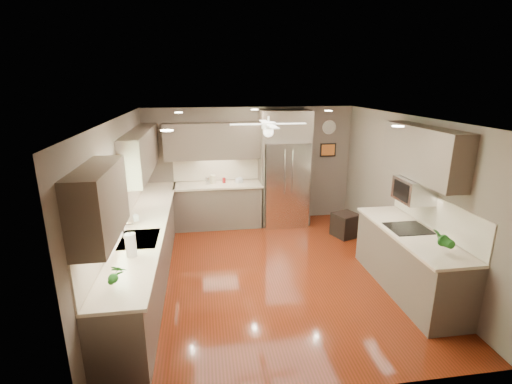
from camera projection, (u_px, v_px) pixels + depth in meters
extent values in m
plane|color=#4D1D0A|center=(270.00, 272.00, 6.09)|extent=(5.00, 5.00, 0.00)
plane|color=white|center=(272.00, 118.00, 5.37)|extent=(5.00, 5.00, 0.00)
plane|color=#65584D|center=(250.00, 165.00, 8.10)|extent=(4.50, 0.00, 4.50)
plane|color=#65584D|center=(322.00, 283.00, 3.36)|extent=(4.50, 0.00, 4.50)
plane|color=#65584D|center=(120.00, 207.00, 5.41)|extent=(0.00, 5.00, 5.00)
plane|color=#65584D|center=(407.00, 194.00, 6.05)|extent=(0.00, 5.00, 5.00)
cylinder|color=silver|center=(208.00, 181.00, 7.76)|extent=(0.13, 0.13, 0.16)
cylinder|color=beige|center=(213.00, 179.00, 7.81)|extent=(0.14, 0.14, 0.18)
cylinder|color=maroon|center=(224.00, 180.00, 7.85)|extent=(0.08, 0.08, 0.11)
imported|color=white|center=(136.00, 217.00, 5.62)|extent=(0.10, 0.10, 0.17)
imported|color=#1E5C1A|center=(116.00, 274.00, 3.82)|extent=(0.18, 0.13, 0.32)
imported|color=#1E5C1A|center=(442.00, 239.00, 4.63)|extent=(0.22, 0.18, 0.35)
imported|color=beige|center=(239.00, 182.00, 7.87)|extent=(0.25, 0.25, 0.05)
cube|color=brown|center=(147.00, 251.00, 5.83)|extent=(0.60, 4.70, 0.90)
cube|color=beige|center=(146.00, 223.00, 5.70)|extent=(0.65, 4.70, 0.04)
cube|color=beige|center=(123.00, 207.00, 5.57)|extent=(0.02, 4.70, 0.50)
cube|color=brown|center=(219.00, 206.00, 7.94)|extent=(1.85, 0.60, 0.90)
cube|color=beige|center=(218.00, 185.00, 7.79)|extent=(1.85, 0.65, 0.04)
cube|color=beige|center=(217.00, 169.00, 8.00)|extent=(1.85, 0.02, 0.50)
cube|color=brown|center=(99.00, 203.00, 3.76)|extent=(0.33, 1.20, 0.75)
cube|color=brown|center=(141.00, 152.00, 6.51)|extent=(0.33, 2.40, 0.75)
cube|color=brown|center=(216.00, 141.00, 7.68)|extent=(2.15, 0.33, 0.75)
cube|color=brown|center=(423.00, 153.00, 5.28)|extent=(0.33, 1.70, 0.75)
cube|color=#BFF2B2|center=(111.00, 197.00, 4.86)|extent=(0.01, 1.00, 0.80)
cube|color=brown|center=(109.00, 165.00, 4.74)|extent=(0.05, 1.12, 0.06)
cube|color=brown|center=(117.00, 228.00, 4.98)|extent=(0.05, 1.12, 0.06)
cube|color=brown|center=(103.00, 211.00, 4.36)|extent=(0.05, 0.06, 0.80)
cube|color=brown|center=(121.00, 186.00, 5.36)|extent=(0.05, 0.06, 0.80)
cube|color=silver|center=(139.00, 240.00, 5.08)|extent=(0.50, 0.70, 0.03)
cube|color=#262626|center=(140.00, 242.00, 5.09)|extent=(0.44, 0.62, 0.05)
cylinder|color=silver|center=(123.00, 232.00, 5.01)|extent=(0.02, 0.02, 0.24)
cylinder|color=silver|center=(127.00, 224.00, 4.99)|extent=(0.16, 0.02, 0.02)
cube|color=silver|center=(285.00, 183.00, 7.95)|extent=(0.92, 0.72, 1.82)
cube|color=black|center=(288.00, 199.00, 7.70)|extent=(0.88, 0.02, 0.02)
cube|color=black|center=(289.00, 172.00, 7.53)|extent=(0.01, 0.02, 1.00)
cylinder|color=silver|center=(285.00, 172.00, 7.49)|extent=(0.02, 0.02, 0.90)
cylinder|color=silver|center=(293.00, 172.00, 7.51)|extent=(0.02, 0.02, 0.90)
cube|color=brown|center=(285.00, 126.00, 7.66)|extent=(1.04, 0.60, 0.63)
cube|color=brown|center=(261.00, 184.00, 7.94)|extent=(0.06, 0.60, 1.82)
cube|color=brown|center=(306.00, 182.00, 8.08)|extent=(0.06, 0.60, 1.82)
cube|color=brown|center=(409.00, 262.00, 5.47)|extent=(0.65, 2.20, 0.90)
cube|color=beige|center=(411.00, 233.00, 5.33)|extent=(0.70, 2.20, 0.04)
cube|color=beige|center=(435.00, 213.00, 5.30)|extent=(0.02, 2.20, 0.50)
cube|color=black|center=(408.00, 228.00, 5.42)|extent=(0.56, 0.52, 0.01)
cube|color=silver|center=(414.00, 190.00, 5.43)|extent=(0.42, 0.55, 0.34)
cube|color=black|center=(401.00, 191.00, 5.40)|extent=(0.02, 0.40, 0.26)
cylinder|color=white|center=(268.00, 119.00, 5.67)|extent=(0.03, 0.03, 0.08)
cylinder|color=white|center=(268.00, 125.00, 5.70)|extent=(0.22, 0.22, 0.10)
sphere|color=white|center=(268.00, 132.00, 5.73)|extent=(0.16, 0.16, 0.16)
cube|color=white|center=(291.00, 124.00, 5.74)|extent=(0.48, 0.11, 0.01)
cube|color=white|center=(265.00, 122.00, 6.02)|extent=(0.11, 0.48, 0.01)
cube|color=white|center=(246.00, 124.00, 5.64)|extent=(0.48, 0.11, 0.01)
cube|color=white|center=(273.00, 127.00, 5.36)|extent=(0.11, 0.48, 0.01)
cylinder|color=white|center=(179.00, 112.00, 6.41)|extent=(0.14, 0.14, 0.01)
cylinder|color=white|center=(328.00, 111.00, 6.79)|extent=(0.14, 0.14, 0.01)
cylinder|color=white|center=(167.00, 131.00, 4.04)|extent=(0.14, 0.14, 0.01)
cylinder|color=white|center=(398.00, 126.00, 4.42)|extent=(0.14, 0.14, 0.01)
cylinder|color=white|center=(255.00, 110.00, 7.08)|extent=(0.14, 0.14, 0.01)
cylinder|color=white|center=(329.00, 127.00, 8.10)|extent=(0.30, 0.03, 0.30)
cylinder|color=silver|center=(329.00, 127.00, 8.09)|extent=(0.29, 0.00, 0.29)
cube|color=black|center=(328.00, 150.00, 8.24)|extent=(0.36, 0.03, 0.30)
cube|color=#C76927|center=(328.00, 150.00, 8.23)|extent=(0.30, 0.01, 0.24)
cube|color=black|center=(345.00, 225.00, 7.47)|extent=(0.57, 0.57, 0.50)
cube|color=black|center=(346.00, 214.00, 7.40)|extent=(0.54, 0.54, 0.03)
cylinder|color=white|center=(131.00, 246.00, 4.53)|extent=(0.13, 0.13, 0.30)
cylinder|color=silver|center=(131.00, 245.00, 4.53)|extent=(0.03, 0.03, 0.33)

